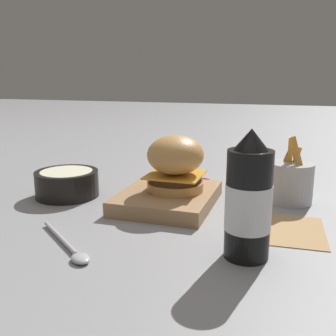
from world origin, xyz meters
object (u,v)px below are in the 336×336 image
at_px(serving_board, 168,198).
at_px(side_bowl, 67,183).
at_px(ketchup_bottle, 248,201).
at_px(burger, 175,163).
at_px(spoon, 71,249).
at_px(fries_basket, 291,182).

bearing_deg(serving_board, side_bowl, 92.68).
height_order(serving_board, side_bowl, side_bowl).
relative_size(ketchup_bottle, side_bowl, 1.38).
xyz_separation_m(serving_board, ketchup_bottle, (-0.20, -0.19, 0.07)).
xyz_separation_m(burger, side_bowl, (-0.02, 0.25, -0.06)).
bearing_deg(ketchup_bottle, serving_board, 43.66).
xyz_separation_m(ketchup_bottle, spoon, (-0.07, 0.26, -0.08)).
xyz_separation_m(burger, spoon, (-0.28, 0.09, -0.09)).
bearing_deg(ketchup_bottle, fries_basket, -11.10).
relative_size(serving_board, ketchup_bottle, 1.17).
xyz_separation_m(side_bowl, spoon, (-0.26, -0.17, -0.03)).
xyz_separation_m(serving_board, burger, (0.01, -0.01, 0.08)).
bearing_deg(serving_board, burger, -54.45).
height_order(ketchup_bottle, fries_basket, ketchup_bottle).
bearing_deg(serving_board, spoon, 164.67).
bearing_deg(side_bowl, ketchup_bottle, -113.62).
distance_m(serving_board, side_bowl, 0.24).
xyz_separation_m(serving_board, side_bowl, (-0.01, 0.24, 0.02)).
bearing_deg(serving_board, fries_basket, -68.09).
relative_size(ketchup_bottle, spoon, 1.25).
relative_size(serving_board, fries_basket, 1.56).
height_order(burger, ketchup_bottle, ketchup_bottle).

